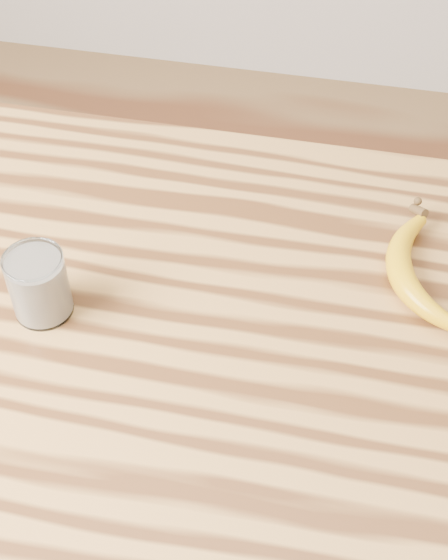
# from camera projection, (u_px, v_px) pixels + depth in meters

# --- Properties ---
(room) EXTENTS (4.04, 4.04, 2.70)m
(room) POSITION_uv_depth(u_px,v_px,m) (325.00, 8.00, 0.69)
(room) COLOR olive
(room) RESTS_ON ground
(table) EXTENTS (1.20, 0.80, 0.90)m
(table) POSITION_uv_depth(u_px,v_px,m) (286.00, 386.00, 1.12)
(table) COLOR #AA7A3C
(table) RESTS_ON ground
(smoothie_glass) EXTENTS (0.08, 0.08, 0.10)m
(smoothie_glass) POSITION_uv_depth(u_px,v_px,m) (39.00, 285.00, 1.01)
(smoothie_glass) COLOR white
(smoothie_glass) RESTS_ON table
(banana) EXTENTS (0.18, 0.32, 0.04)m
(banana) POSITION_uv_depth(u_px,v_px,m) (400.00, 272.00, 1.06)
(banana) COLOR #D29C0C
(banana) RESTS_ON table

